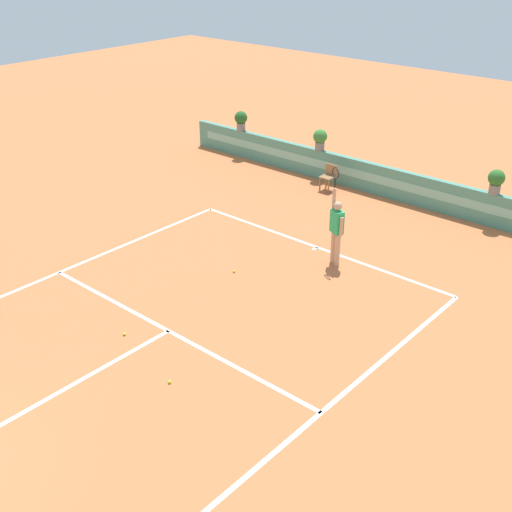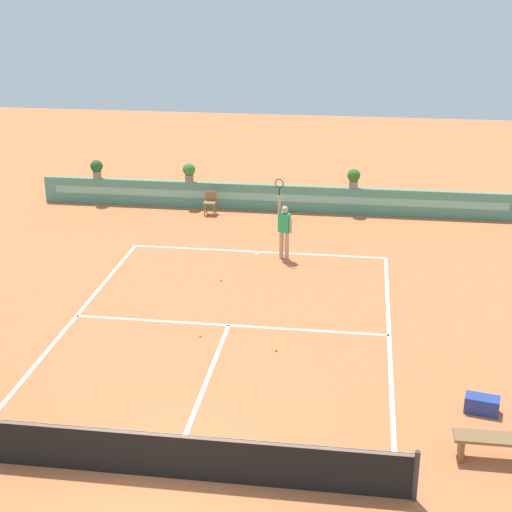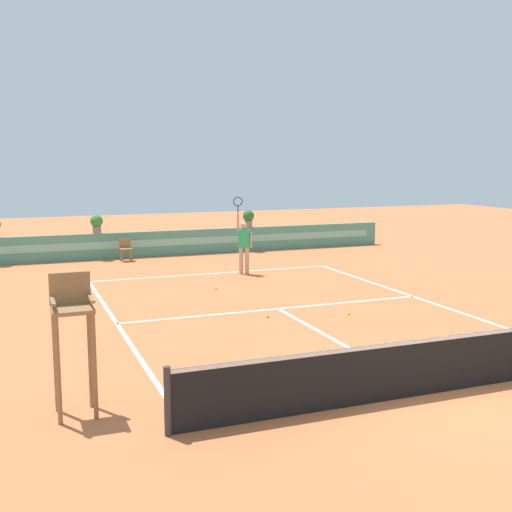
# 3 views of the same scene
# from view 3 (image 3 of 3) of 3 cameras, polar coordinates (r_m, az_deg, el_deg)

# --- Properties ---
(ground_plane) EXTENTS (60.00, 60.00, 0.00)m
(ground_plane) POSITION_cam_3_polar(r_m,az_deg,el_deg) (16.01, 2.56, -5.08)
(ground_plane) COLOR #C66B3D
(court_lines) EXTENTS (8.32, 11.94, 0.01)m
(court_lines) POSITION_cam_3_polar(r_m,az_deg,el_deg) (16.65, 1.57, -4.52)
(court_lines) COLOR white
(court_lines) RESTS_ON ground
(net) EXTENTS (8.92, 0.10, 1.00)m
(net) POSITION_cam_3_polar(r_m,az_deg,el_deg) (10.87, 15.62, -9.30)
(net) COLOR #333333
(net) RESTS_ON ground
(back_wall_barrier) EXTENTS (18.00, 0.21, 1.00)m
(back_wall_barrier) POSITION_cam_3_polar(r_m,az_deg,el_deg) (25.62, -6.84, 1.21)
(back_wall_barrier) COLOR #4C8E7A
(back_wall_barrier) RESTS_ON ground
(umpire_chair) EXTENTS (0.60, 0.60, 2.14)m
(umpire_chair) POSITION_cam_3_polar(r_m,az_deg,el_deg) (9.83, -16.15, -6.18)
(umpire_chair) COLOR olive
(umpire_chair) RESTS_ON ground
(ball_kid_chair) EXTENTS (0.44, 0.44, 0.85)m
(ball_kid_chair) POSITION_cam_3_polar(r_m,az_deg,el_deg) (24.44, -11.65, 0.68)
(ball_kid_chair) COLOR olive
(ball_kid_chair) RESTS_ON ground
(tennis_player) EXTENTS (0.57, 0.35, 2.58)m
(tennis_player) POSITION_cam_3_polar(r_m,az_deg,el_deg) (21.09, -1.10, 1.17)
(tennis_player) COLOR tan
(tennis_player) RESTS_ON ground
(tennis_ball_near_baseline) EXTENTS (0.07, 0.07, 0.07)m
(tennis_ball_near_baseline) POSITION_cam_3_polar(r_m,az_deg,el_deg) (15.47, 1.05, -5.43)
(tennis_ball_near_baseline) COLOR #CCE033
(tennis_ball_near_baseline) RESTS_ON ground
(tennis_ball_mid_court) EXTENTS (0.07, 0.07, 0.07)m
(tennis_ball_mid_court) POSITION_cam_3_polar(r_m,az_deg,el_deg) (18.79, -3.62, -2.92)
(tennis_ball_mid_court) COLOR #CCE033
(tennis_ball_mid_court) RESTS_ON ground
(tennis_ball_by_sideline) EXTENTS (0.07, 0.07, 0.07)m
(tennis_ball_by_sideline) POSITION_cam_3_polar(r_m,az_deg,el_deg) (15.89, 8.36, -5.14)
(tennis_ball_by_sideline) COLOR #CCE033
(tennis_ball_by_sideline) RESTS_ON ground
(potted_plant_right) EXTENTS (0.48, 0.48, 0.72)m
(potted_plant_right) POSITION_cam_3_polar(r_m,az_deg,el_deg) (26.39, -0.68, 3.48)
(potted_plant_right) COLOR gray
(potted_plant_right) RESTS_ON back_wall_barrier
(potted_plant_left) EXTENTS (0.48, 0.48, 0.72)m
(potted_plant_left) POSITION_cam_3_polar(r_m,az_deg,el_deg) (24.92, -14.14, 2.91)
(potted_plant_left) COLOR gray
(potted_plant_left) RESTS_ON back_wall_barrier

